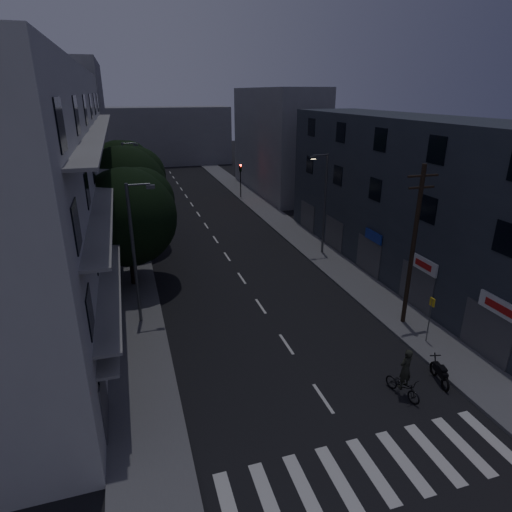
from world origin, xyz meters
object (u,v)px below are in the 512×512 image
bus_stop_sign (431,312)px  motorcycle (440,373)px  utility_pole (413,244)px  cyclist (404,380)px

bus_stop_sign → motorcycle: bus_stop_sign is taller
utility_pole → bus_stop_sign: size_ratio=3.56×
utility_pole → cyclist: bearing=-125.1°
utility_pole → cyclist: 7.76m
utility_pole → cyclist: size_ratio=3.82×
bus_stop_sign → motorcycle: (-1.53, -2.92, -1.43)m
motorcycle → cyclist: size_ratio=0.76×
utility_pole → cyclist: (-3.80, -5.40, -4.07)m
utility_pole → bus_stop_sign: bearing=-91.8°
motorcycle → utility_pole: bearing=85.7°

